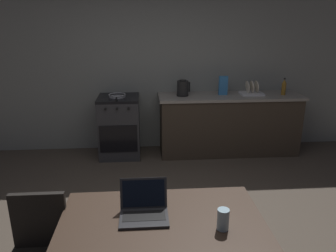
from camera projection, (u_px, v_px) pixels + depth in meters
ground_plane at (162, 240)px, 3.14m from camera, size 12.00×12.00×0.00m
back_wall at (172, 67)px, 5.12m from camera, size 6.40×0.10×2.58m
kitchen_counter at (228, 124)px, 5.11m from camera, size 2.16×0.64×0.92m
stove_oven at (120, 126)px, 4.99m from camera, size 0.60×0.62×0.92m
dining_table at (162, 229)px, 2.19m from camera, size 1.34×0.79×0.75m
chair at (38, 249)px, 2.26m from camera, size 0.40×0.40×0.88m
laptop at (144, 210)px, 2.19m from camera, size 0.32×0.28×0.22m
electric_kettle at (183, 88)px, 4.88m from camera, size 0.20×0.18×0.24m
bottle at (284, 87)px, 4.94m from camera, size 0.07×0.07×0.25m
frying_pan at (117, 96)px, 4.81m from camera, size 0.25×0.42×0.05m
drinking_glass at (223, 219)px, 2.04m from camera, size 0.08×0.08×0.14m
cereal_box at (223, 85)px, 4.93m from camera, size 0.13×0.05×0.28m
dish_rack at (252, 92)px, 4.98m from camera, size 0.34×0.26×0.21m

